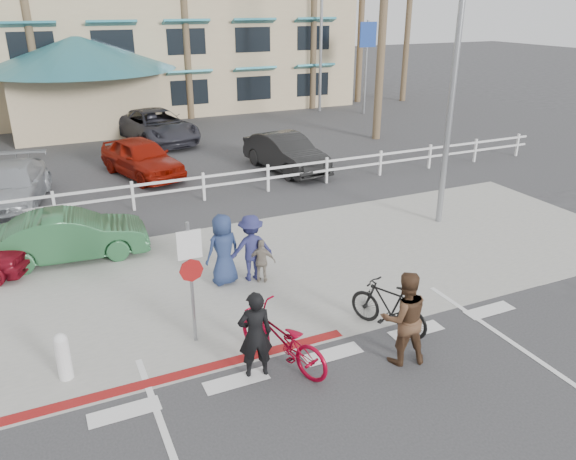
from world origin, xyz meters
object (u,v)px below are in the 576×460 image
bike_black (388,307)px  car_white_sedan (70,236)px  bike_red (282,339)px  sign_post (191,277)px

bike_black → car_white_sedan: bearing=-73.8°
bike_red → bike_black: (2.52, 0.21, -0.02)m
bike_black → car_white_sedan: car_white_sedan is taller
bike_red → sign_post: bearing=-72.3°
sign_post → car_white_sedan: sign_post is taller
sign_post → bike_red: size_ratio=1.34×
sign_post → car_white_sedan: bearing=109.7°
bike_red → car_white_sedan: bearing=-87.7°
bike_red → car_white_sedan: car_white_sedan is taller
bike_red → car_white_sedan: 7.41m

